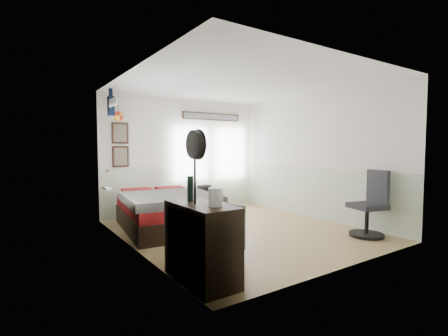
# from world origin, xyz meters

# --- Properties ---
(ground_plane) EXTENTS (4.00, 4.50, 0.01)m
(ground_plane) POSITION_xyz_m (0.00, 0.00, -0.01)
(ground_plane) COLOR olive
(room_shell) EXTENTS (4.02, 4.52, 2.71)m
(room_shell) POSITION_xyz_m (-0.08, 0.19, 1.61)
(room_shell) COLOR silver
(room_shell) RESTS_ON ground_plane
(wall_decor) EXTENTS (3.55, 1.32, 1.44)m
(wall_decor) POSITION_xyz_m (-1.10, 1.96, 2.10)
(wall_decor) COLOR #3D261A
(wall_decor) RESTS_ON room_shell
(bed) EXTENTS (1.76, 2.32, 0.69)m
(bed) POSITION_xyz_m (-1.08, 0.91, 0.34)
(bed) COLOR black
(bed) RESTS_ON ground_plane
(dresser) EXTENTS (0.48, 1.00, 0.90)m
(dresser) POSITION_xyz_m (-1.74, -1.58, 0.45)
(dresser) COLOR black
(dresser) RESTS_ON ground_plane
(armchair) EXTENTS (0.89, 0.92, 0.75)m
(armchair) POSITION_xyz_m (-1.25, -0.86, 0.38)
(armchair) COLOR slate
(armchair) RESTS_ON ground_plane
(nightstand) EXTENTS (0.52, 0.45, 0.46)m
(nightstand) POSITION_xyz_m (0.40, 2.02, 0.23)
(nightstand) COLOR black
(nightstand) RESTS_ON ground_plane
(task_chair) EXTENTS (0.62, 0.62, 1.15)m
(task_chair) POSITION_xyz_m (1.65, -1.55, 0.47)
(task_chair) COLOR black
(task_chair) RESTS_ON ground_plane
(kettle) EXTENTS (0.18, 0.15, 0.20)m
(kettle) POSITION_xyz_m (-1.69, -1.80, 1.00)
(kettle) COLOR silver
(kettle) RESTS_ON dresser
(bottle) EXTENTS (0.08, 0.08, 0.31)m
(bottle) POSITION_xyz_m (-1.76, -1.35, 1.05)
(bottle) COLOR black
(bottle) RESTS_ON dresser
(stand_fan) EXTENTS (0.09, 0.35, 0.85)m
(stand_fan) POSITION_xyz_m (-1.79, -1.54, 1.56)
(stand_fan) COLOR black
(stand_fan) RESTS_ON dresser
(black_bag) EXTENTS (0.34, 0.28, 0.17)m
(black_bag) POSITION_xyz_m (0.40, 2.02, 0.55)
(black_bag) COLOR black
(black_bag) RESTS_ON nightstand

